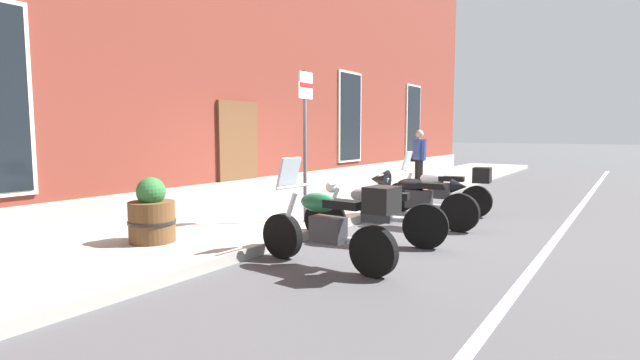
{
  "coord_description": "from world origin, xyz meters",
  "views": [
    {
      "loc": [
        -7.13,
        -4.19,
        1.68
      ],
      "look_at": [
        -0.99,
        -0.09,
        0.93
      ],
      "focal_mm": 26.67,
      "sensor_mm": 36.0,
      "label": 1
    }
  ],
  "objects_px": {
    "motorcycle_silver_touring": "(443,189)",
    "motorcycle_black_sport": "(412,196)",
    "barrel_planter": "(152,215)",
    "parking_sign": "(305,125)",
    "pedestrian_blue_top": "(419,156)",
    "motorcycle_green_touring": "(333,223)",
    "motorcycle_grey_naked": "(372,213)"
  },
  "relations": [
    {
      "from": "parking_sign",
      "to": "motorcycle_silver_touring",
      "type": "bearing_deg",
      "value": -27.02
    },
    {
      "from": "pedestrian_blue_top",
      "to": "barrel_planter",
      "type": "relative_size",
      "value": 1.75
    },
    {
      "from": "motorcycle_green_touring",
      "to": "barrel_planter",
      "type": "bearing_deg",
      "value": 105.83
    },
    {
      "from": "motorcycle_green_touring",
      "to": "motorcycle_grey_naked",
      "type": "xyz_separation_m",
      "value": [
        1.42,
        0.19,
        -0.09
      ]
    },
    {
      "from": "motorcycle_green_touring",
      "to": "pedestrian_blue_top",
      "type": "distance_m",
      "value": 7.56
    },
    {
      "from": "motorcycle_black_sport",
      "to": "barrel_planter",
      "type": "distance_m",
      "value": 4.37
    },
    {
      "from": "pedestrian_blue_top",
      "to": "parking_sign",
      "type": "distance_m",
      "value": 5.68
    },
    {
      "from": "motorcycle_green_touring",
      "to": "motorcycle_silver_touring",
      "type": "bearing_deg",
      "value": 2.23
    },
    {
      "from": "motorcycle_grey_naked",
      "to": "parking_sign",
      "type": "bearing_deg",
      "value": 79.18
    },
    {
      "from": "motorcycle_black_sport",
      "to": "pedestrian_blue_top",
      "type": "relative_size",
      "value": 1.39
    },
    {
      "from": "motorcycle_silver_touring",
      "to": "barrel_planter",
      "type": "distance_m",
      "value": 5.73
    },
    {
      "from": "motorcycle_black_sport",
      "to": "motorcycle_green_touring",
      "type": "bearing_deg",
      "value": -175.71
    },
    {
      "from": "motorcycle_green_touring",
      "to": "parking_sign",
      "type": "distance_m",
      "value": 2.64
    },
    {
      "from": "motorcycle_green_touring",
      "to": "motorcycle_black_sport",
      "type": "distance_m",
      "value": 3.0
    },
    {
      "from": "motorcycle_green_touring",
      "to": "motorcycle_grey_naked",
      "type": "height_order",
      "value": "motorcycle_green_touring"
    },
    {
      "from": "motorcycle_green_touring",
      "to": "barrel_planter",
      "type": "xyz_separation_m",
      "value": [
        -0.72,
        2.53,
        -0.04
      ]
    },
    {
      "from": "motorcycle_grey_naked",
      "to": "barrel_planter",
      "type": "height_order",
      "value": "barrel_planter"
    },
    {
      "from": "motorcycle_silver_touring",
      "to": "motorcycle_black_sport",
      "type": "bearing_deg",
      "value": 178.16
    },
    {
      "from": "parking_sign",
      "to": "barrel_planter",
      "type": "xyz_separation_m",
      "value": [
        -2.41,
        0.92,
        -1.27
      ]
    },
    {
      "from": "pedestrian_blue_top",
      "to": "barrel_planter",
      "type": "xyz_separation_m",
      "value": [
        -8.03,
        0.69,
        -0.51
      ]
    },
    {
      "from": "motorcycle_silver_touring",
      "to": "parking_sign",
      "type": "distance_m",
      "value": 3.4
    },
    {
      "from": "motorcycle_green_touring",
      "to": "parking_sign",
      "type": "xyz_separation_m",
      "value": [
        1.69,
        1.61,
        1.23
      ]
    },
    {
      "from": "motorcycle_silver_touring",
      "to": "motorcycle_green_touring",
      "type": "bearing_deg",
      "value": -177.77
    },
    {
      "from": "barrel_planter",
      "to": "motorcycle_black_sport",
      "type": "bearing_deg",
      "value": -31.86
    },
    {
      "from": "motorcycle_green_touring",
      "to": "pedestrian_blue_top",
      "type": "xyz_separation_m",
      "value": [
        7.31,
        1.84,
        0.47
      ]
    },
    {
      "from": "motorcycle_grey_naked",
      "to": "motorcycle_silver_touring",
      "type": "relative_size",
      "value": 1.0
    },
    {
      "from": "motorcycle_silver_touring",
      "to": "pedestrian_blue_top",
      "type": "bearing_deg",
      "value": 30.71
    },
    {
      "from": "motorcycle_black_sport",
      "to": "motorcycle_grey_naked",
      "type": "bearing_deg",
      "value": -178.78
    },
    {
      "from": "motorcycle_grey_naked",
      "to": "pedestrian_blue_top",
      "type": "xyz_separation_m",
      "value": [
        5.89,
        1.65,
        0.56
      ]
    },
    {
      "from": "motorcycle_grey_naked",
      "to": "pedestrian_blue_top",
      "type": "relative_size",
      "value": 1.36
    },
    {
      "from": "motorcycle_black_sport",
      "to": "motorcycle_silver_touring",
      "type": "distance_m",
      "value": 1.52
    },
    {
      "from": "motorcycle_silver_touring",
      "to": "pedestrian_blue_top",
      "type": "xyz_separation_m",
      "value": [
        2.81,
        1.67,
        0.5
      ]
    }
  ]
}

